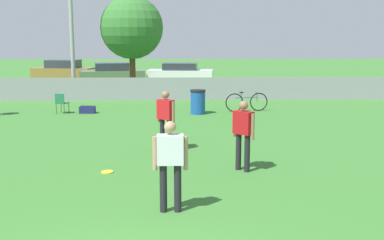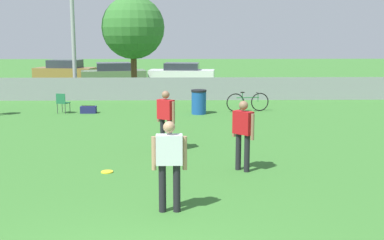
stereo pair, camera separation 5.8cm
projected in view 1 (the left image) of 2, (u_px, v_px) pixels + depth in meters
name	position (u px, v px, depth m)	size (l,w,h in m)	color
fence_backline	(164.00, 89.00, 23.11)	(26.67, 0.07, 1.21)	gray
tree_near_pole	(132.00, 28.00, 25.40)	(3.33, 3.33, 5.17)	brown
player_defender_red	(243.00, 130.00, 10.94)	(0.48, 0.48, 1.63)	black
player_receiver_white	(170.00, 159.00, 8.35)	(0.62, 0.23, 1.63)	black
player_thrower_red	(166.00, 116.00, 12.89)	(0.49, 0.46, 1.63)	black
frisbee_disc	(107.00, 172.00, 10.95)	(0.28, 0.28, 0.03)	yellow
folding_chair_sideline	(61.00, 102.00, 19.18)	(0.51, 0.51, 0.81)	#333338
bicycle_sideline	(247.00, 102.00, 19.75)	(1.78, 0.47, 0.81)	black
trash_bin	(198.00, 102.00, 19.07)	(0.61, 0.61, 0.97)	#194C99
gear_bag_sideline	(87.00, 110.00, 19.32)	(0.62, 0.34, 0.30)	navy
parked_car_tan	(64.00, 71.00, 32.91)	(4.23, 2.38, 1.45)	black
parked_car_olive	(112.00, 73.00, 31.22)	(4.38, 2.59, 1.35)	black
parked_car_white	(180.00, 73.00, 31.91)	(4.45, 2.19, 1.30)	black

